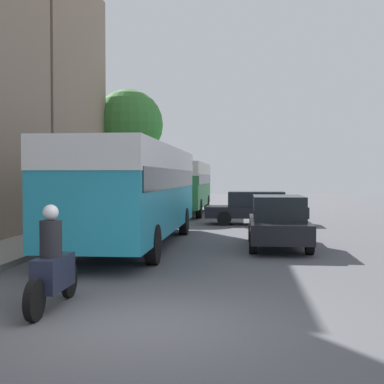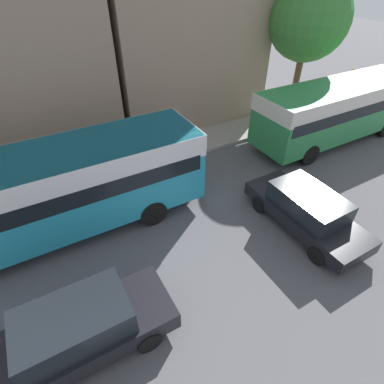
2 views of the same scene
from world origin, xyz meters
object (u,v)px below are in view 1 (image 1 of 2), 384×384
at_px(motorcycle_behind_lead, 52,268).
at_px(car_crossing, 256,207).
at_px(bus_following, 183,181).
at_px(car_far_curb, 278,221).
at_px(bus_lead, 135,182).
at_px(pedestrian_near_curb, 140,192).

height_order(motorcycle_behind_lead, car_crossing, motorcycle_behind_lead).
distance_m(bus_following, car_far_curb, 14.85).
bearing_deg(motorcycle_behind_lead, car_crossing, 77.05).
height_order(bus_following, car_crossing, bus_following).
xyz_separation_m(motorcycle_behind_lead, car_crossing, (3.68, 15.99, 0.09)).
xyz_separation_m(bus_lead, pedestrian_near_curb, (-3.79, 20.06, -0.93)).
relative_size(bus_lead, motorcycle_behind_lead, 4.94).
relative_size(bus_following, pedestrian_near_curb, 5.09).
bearing_deg(bus_following, motorcycle_behind_lead, -89.02).
bearing_deg(bus_lead, car_crossing, 63.77).
distance_m(bus_following, car_crossing, 7.47).
bearing_deg(bus_following, bus_lead, -89.61).
height_order(bus_following, motorcycle_behind_lead, bus_following).
xyz_separation_m(motorcycle_behind_lead, pedestrian_near_curb, (-4.07, 28.02, 0.39)).
distance_m(motorcycle_behind_lead, pedestrian_near_curb, 28.32).
distance_m(bus_lead, motorcycle_behind_lead, 8.07).
bearing_deg(bus_lead, pedestrian_near_curb, 100.71).
distance_m(car_crossing, pedestrian_near_curb, 14.32).
bearing_deg(car_crossing, bus_following, -146.68).
bearing_deg(car_far_curb, bus_lead, -178.72).
xyz_separation_m(motorcycle_behind_lead, car_far_curb, (4.17, 8.06, 0.13)).
height_order(bus_following, car_far_curb, bus_following).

